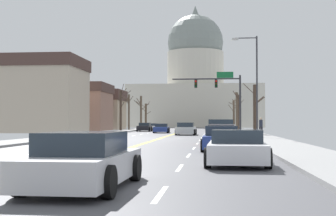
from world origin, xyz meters
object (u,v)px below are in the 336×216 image
Objects in this scene: sedan_near_00 at (186,129)px; pedestrian_00 at (261,125)px; signal_gantry at (221,89)px; sedan_oncoming_00 at (161,128)px; sedan_oncoming_01 at (145,127)px; sedan_oncoming_02 at (152,127)px; sedan_near_01 at (219,131)px; street_lamp_right at (254,78)px; sedan_near_03 at (221,135)px; sedan_near_04 at (222,139)px; sedan_near_06 at (84,162)px; pickup_truck_near_02 at (221,131)px; sedan_near_05 at (237,148)px.

sedan_near_00 is 8.61m from pedestrian_00.
signal_gantry is 9.90m from sedan_oncoming_00.
sedan_oncoming_01 is at bearing 130.30° from signal_gantry.
sedan_near_01 is at bearing -71.35° from sedan_oncoming_02.
signal_gantry reaches higher than sedan_near_01.
street_lamp_right reaches higher than sedan_near_03.
pedestrian_00 reaches higher than sedan_near_01.
signal_gantry is 1.71× the size of sedan_near_04.
street_lamp_right is 1.89× the size of sedan_oncoming_01.
sedan_oncoming_02 is at bearing 102.96° from sedan_near_03.
sedan_oncoming_01 is 1.03× the size of sedan_oncoming_02.
sedan_oncoming_01 is at bearing 103.71° from sedan_near_04.
sedan_oncoming_00 is at bearing 116.23° from sedan_near_01.
sedan_oncoming_02 is (-7.19, 64.39, -0.04)m from sedan_near_06.
sedan_near_06 is at bearing -82.69° from sedan_oncoming_01.
sedan_oncoming_00 is at bearing 94.51° from sedan_near_06.
sedan_near_01 is 1.00× the size of sedan_near_04.
sedan_near_06 is at bearing -97.35° from pickup_truck_near_02.
sedan_near_00 is at bearing 96.38° from sedan_near_05.
signal_gantry is 0.93× the size of street_lamp_right.
sedan_near_01 is 33.51m from sedan_near_06.
pedestrian_00 reaches higher than sedan_near_05.
street_lamp_right is 21.58m from sedan_oncoming_00.
pedestrian_00 is at bearing 79.11° from sedan_near_04.
sedan_oncoming_01 is 2.67× the size of pedestrian_00.
signal_gantry is at bearing 100.29° from street_lamp_right.
street_lamp_right reaches higher than pickup_truck_near_02.
sedan_oncoming_02 is (-3.44, 16.75, -0.02)m from sedan_oncoming_00.
signal_gantry is 4.70× the size of pedestrian_00.
sedan_near_00 is (-6.32, 9.96, -4.49)m from street_lamp_right.
pickup_truck_near_02 is 1.14× the size of sedan_near_04.
sedan_near_03 is 38.28m from sedan_oncoming_01.
sedan_near_01 is at bearing 90.01° from sedan_near_03.
sedan_near_05 is 0.94× the size of sedan_oncoming_00.
street_lamp_right is 7.07m from pedestrian_00.
sedan_near_05 is (-0.09, -37.14, -4.58)m from signal_gantry.
sedan_oncoming_00 is (-3.63, 8.64, -0.07)m from sedan_near_00.
sedan_oncoming_00 reaches higher than sedan_near_05.
pickup_truck_near_02 reaches higher than sedan_near_03.
signal_gantry is at bearing 113.97° from pedestrian_00.
street_lamp_right is at bearing 83.58° from sedan_near_05.
sedan_near_00 is 2.67× the size of pedestrian_00.
signal_gantry is 1.76× the size of sedan_near_03.
signal_gantry reaches higher than sedan_near_05.
sedan_oncoming_01 is (-10.36, 42.44, 0.02)m from sedan_near_04.
signal_gantry is 1.80× the size of sedan_oncoming_02.
signal_gantry is 14.14m from street_lamp_right.
sedan_near_06 is at bearing -121.65° from sedan_near_05.
pedestrian_00 reaches higher than sedan_oncoming_01.
pedestrian_00 reaches higher than sedan_near_00.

